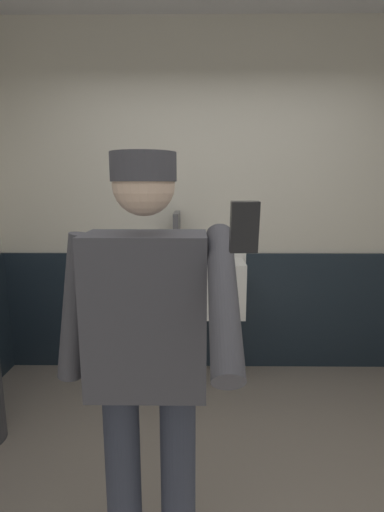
% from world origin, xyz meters
% --- Properties ---
extents(wall_back, '(4.23, 0.12, 2.90)m').
position_xyz_m(wall_back, '(0.00, 1.69, 1.45)').
color(wall_back, beige).
rests_on(wall_back, ground_plane).
extents(wainscot_band_back, '(3.63, 0.03, 1.03)m').
position_xyz_m(wainscot_band_back, '(0.00, 1.61, 0.52)').
color(wainscot_band_back, '#19232D').
rests_on(wainscot_band_back, ground_plane).
extents(urinal_left, '(0.40, 0.34, 1.24)m').
position_xyz_m(urinal_left, '(-0.66, 1.47, 0.78)').
color(urinal_left, white).
rests_on(urinal_left, ground_plane).
extents(urinal_middle, '(0.40, 0.34, 1.24)m').
position_xyz_m(urinal_middle, '(0.09, 1.47, 0.78)').
color(urinal_middle, white).
rests_on(urinal_middle, ground_plane).
extents(privacy_divider_panel, '(0.04, 0.40, 0.90)m').
position_xyz_m(privacy_divider_panel, '(-0.29, 1.40, 0.95)').
color(privacy_divider_panel, '#4C4C51').
extents(person, '(0.65, 0.60, 1.72)m').
position_xyz_m(person, '(-0.32, -0.23, 1.02)').
color(person, '#2D3342').
rests_on(person, ground_plane).
extents(cell_phone, '(0.06, 0.03, 0.11)m').
position_xyz_m(cell_phone, '(-0.04, -0.73, 1.53)').
color(cell_phone, black).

